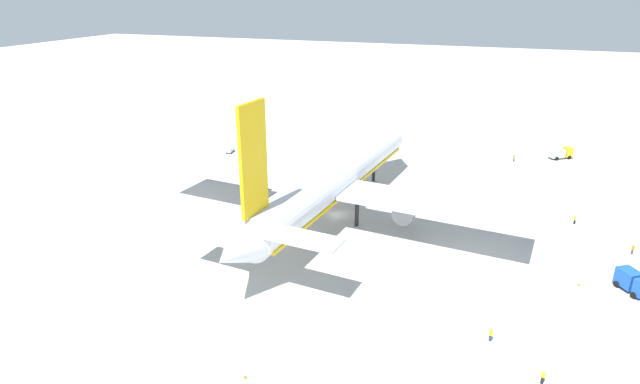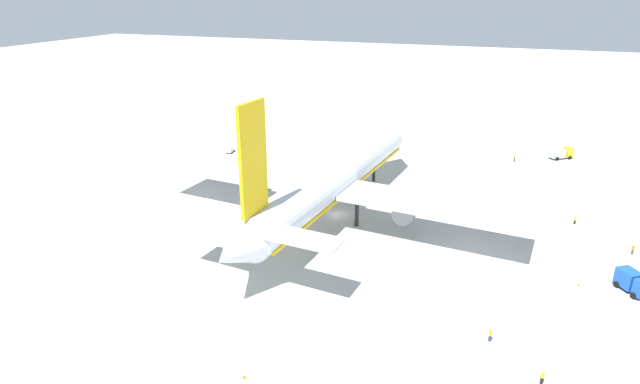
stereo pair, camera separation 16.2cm
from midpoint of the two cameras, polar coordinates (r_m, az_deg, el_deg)
The scene contains 13 objects.
ground_plane at distance 97.34m, azimuth 1.73°, elevation -2.45°, with size 600.00×600.00×0.00m, color #B2B2AD.
airliner at distance 93.48m, azimuth 1.48°, elevation 1.35°, with size 69.17×68.03×25.99m.
service_truck_2 at distance 85.01m, azimuth 30.82°, elevation -8.33°, with size 5.06×4.42×2.85m.
service_truck_3 at distance 140.98m, azimuth 24.70°, elevation 3.86°, with size 4.95×5.79×2.70m.
baggage_cart_0 at distance 135.10m, azimuth -9.65°, elevation 4.52°, with size 3.34×1.78×1.26m.
ground_worker_0 at distance 103.53m, azimuth 25.95°, elevation -2.73°, with size 0.56×0.56×1.66m.
ground_worker_1 at distance 134.51m, azimuth 20.35°, elevation 3.47°, with size 0.50×0.50×1.79m.
ground_worker_2 at distance 96.52m, azimuth 30.84°, elevation -5.37°, with size 0.54×0.54×1.70m.
ground_worker_3 at distance 63.59m, azimuth 23.01°, elevation -17.96°, with size 0.55×0.55×1.75m.
ground_worker_4 at distance 67.78m, azimuth 18.03°, elevation -14.52°, with size 0.47×0.47×1.69m.
traffic_cone_1 at distance 83.63m, azimuth 26.29°, elevation -8.95°, with size 0.36×0.36×0.55m, color orange.
traffic_cone_2 at distance 60.61m, azimuth -8.12°, elevation -19.14°, with size 0.36×0.36×0.55m, color orange.
traffic_cone_3 at distance 131.37m, azimuth 11.16°, elevation 3.73°, with size 0.36×0.36×0.55m, color orange.
Camera 2 is at (-84.52, -27.61, 39.59)m, focal length 29.54 mm.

